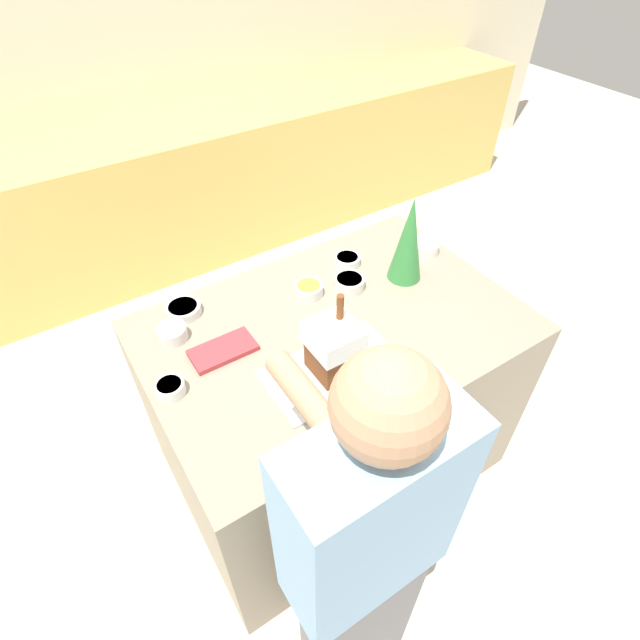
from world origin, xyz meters
name	(u,v)px	position (x,y,z in m)	size (l,w,h in m)	color
ground_plane	(331,456)	(0.00, 0.00, 0.00)	(12.00, 12.00, 0.00)	beige
wall_back	(121,59)	(0.00, 2.37, 1.30)	(8.00, 0.05, 2.60)	beige
back_cabinet_block	(168,200)	(0.00, 2.04, 0.47)	(6.00, 0.60, 0.95)	#DBBC60
kitchen_island	(333,400)	(0.00, 0.00, 0.46)	(1.42, 0.97, 0.92)	gray
baking_tray	(333,370)	(-0.13, -0.18, 0.93)	(0.47, 0.27, 0.01)	silver
gingerbread_house	(334,347)	(-0.13, -0.18, 1.04)	(0.16, 0.16, 0.29)	brown
decorative_tree	(409,240)	(0.41, 0.09, 1.11)	(0.14, 0.14, 0.37)	#33843D
candy_bowl_near_tray_right	(425,246)	(0.60, 0.18, 0.95)	(0.13, 0.13, 0.05)	white
candy_bowl_far_left	(172,333)	(-0.54, 0.26, 0.95)	(0.11, 0.11, 0.05)	silver
candy_bowl_near_tray_left	(309,289)	(0.01, 0.21, 0.95)	(0.12, 0.12, 0.05)	silver
candy_bowl_far_right	(349,282)	(0.18, 0.15, 0.95)	(0.13, 0.13, 0.05)	silver
candy_bowl_beside_tree	(347,260)	(0.26, 0.29, 0.94)	(0.11, 0.11, 0.04)	white
candy_bowl_front_corner	(170,388)	(-0.64, 0.03, 0.95)	(0.10, 0.10, 0.05)	white
candy_bowl_behind_tray	(183,309)	(-0.45, 0.37, 0.94)	(0.14, 0.14, 0.04)	silver
cookbook	(223,350)	(-0.41, 0.10, 0.93)	(0.23, 0.12, 0.02)	#B23338
person	(364,560)	(-0.40, -0.73, 0.85)	(0.43, 0.54, 1.64)	slate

